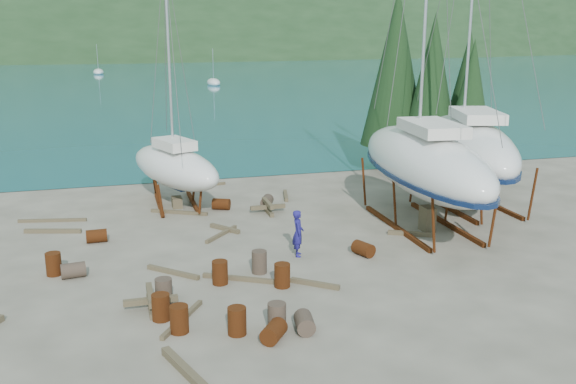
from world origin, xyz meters
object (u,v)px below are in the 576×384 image
object	(u,v)px
large_sailboat_near	(424,162)
small_sailboat_shore	(175,166)
worker	(298,233)
large_sailboat_far	(468,146)

from	to	relation	value
large_sailboat_near	small_sailboat_shore	bearing A→B (deg)	152.05
worker	small_sailboat_shore	bearing A→B (deg)	36.72
large_sailboat_near	large_sailboat_far	world-z (taller)	large_sailboat_near
small_sailboat_shore	large_sailboat_near	bearing A→B (deg)	-54.00
small_sailboat_shore	worker	bearing A→B (deg)	-87.22
large_sailboat_far	small_sailboat_shore	distance (m)	15.26
large_sailboat_far	worker	distance (m)	11.98
large_sailboat_near	small_sailboat_shore	world-z (taller)	large_sailboat_near
small_sailboat_shore	worker	xyz separation A→B (m)	(4.03, -9.07, -1.14)
large_sailboat_far	worker	bearing A→B (deg)	-138.95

